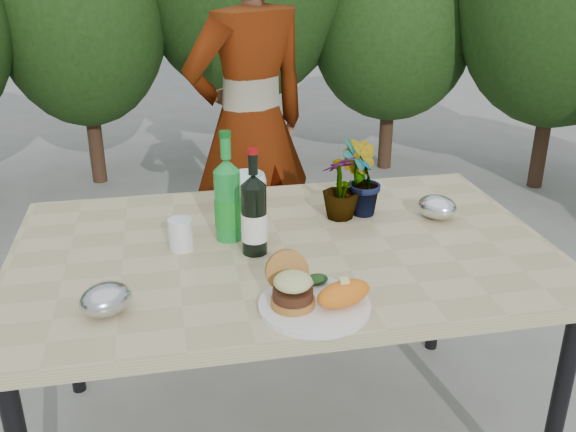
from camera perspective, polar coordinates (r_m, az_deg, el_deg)
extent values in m
cube|color=tan|center=(1.94, -0.46, -3.15)|extent=(1.60, 1.00, 0.04)
cylinder|color=black|center=(2.07, 22.86, -15.68)|extent=(0.05, 0.05, 0.71)
cylinder|color=black|center=(2.49, -19.03, -7.92)|extent=(0.05, 0.05, 0.71)
cylinder|color=black|center=(2.67, 13.23, -4.97)|extent=(0.05, 0.05, 0.71)
cylinder|color=#382316|center=(4.73, -16.61, 5.39)|extent=(0.10, 0.10, 0.42)
ellipsoid|color=#214115|center=(4.55, -18.01, 16.70)|extent=(1.11, 1.11, 1.46)
cylinder|color=#382316|center=(4.93, -3.61, 7.51)|extent=(0.10, 0.10, 0.50)
cylinder|color=#382316|center=(4.90, 8.65, 6.45)|extent=(0.10, 0.10, 0.38)
ellipsoid|color=#214115|center=(4.73, 9.23, 15.50)|extent=(1.11, 1.11, 1.18)
cylinder|color=#382316|center=(4.77, 21.40, 4.98)|extent=(0.10, 0.10, 0.44)
ellipsoid|color=#214115|center=(4.58, 23.29, 16.94)|extent=(1.30, 1.30, 1.56)
cylinder|color=white|center=(1.61, 2.37, -7.97)|extent=(0.28, 0.28, 0.01)
cylinder|color=#B7722D|center=(1.59, 0.43, -7.64)|extent=(0.11, 0.11, 0.02)
cylinder|color=#472314|center=(1.58, 0.44, -6.94)|extent=(0.10, 0.10, 0.02)
ellipsoid|color=beige|center=(1.56, 0.44, -5.85)|extent=(0.10, 0.10, 0.04)
cylinder|color=#B7722D|center=(1.63, -0.10, -4.92)|extent=(0.11, 0.06, 0.11)
ellipsoid|color=orange|center=(1.59, 4.96, -6.88)|extent=(0.17, 0.12, 0.06)
ellipsoid|color=olive|center=(1.68, 1.66, -5.84)|extent=(0.04, 0.04, 0.02)
ellipsoid|color=#193814|center=(1.69, 2.62, -5.62)|extent=(0.06, 0.04, 0.03)
cylinder|color=black|center=(1.84, -3.02, -0.34)|extent=(0.07, 0.07, 0.21)
cylinder|color=white|center=(1.85, -3.01, -0.93)|extent=(0.08, 0.08, 0.08)
cone|color=black|center=(1.80, -3.10, 3.21)|extent=(0.07, 0.07, 0.03)
cylinder|color=black|center=(1.78, -3.14, 4.64)|extent=(0.03, 0.03, 0.06)
cylinder|color=maroon|center=(1.77, -3.16, 5.78)|extent=(0.03, 0.03, 0.01)
cylinder|color=#198B31|center=(1.94, -5.37, 0.95)|extent=(0.08, 0.08, 0.22)
cylinder|color=#198C26|center=(1.94, -5.34, 0.35)|extent=(0.08, 0.08, 0.09)
cone|color=#198B31|center=(1.89, -5.51, 4.56)|extent=(0.08, 0.08, 0.04)
cylinder|color=#198B31|center=(1.87, -5.57, 6.06)|extent=(0.03, 0.03, 0.07)
cylinder|color=#0C5919|center=(1.86, -5.62, 7.27)|extent=(0.04, 0.04, 0.02)
cylinder|color=silver|center=(1.91, -9.51, -1.61)|extent=(0.07, 0.07, 0.09)
imported|color=#295A1E|center=(2.12, 6.01, 3.45)|extent=(0.16, 0.16, 0.25)
imported|color=#20591E|center=(2.12, 6.52, 3.28)|extent=(0.17, 0.17, 0.24)
imported|color=#295F20|center=(2.09, 4.70, 2.62)|extent=(0.16, 0.16, 0.22)
imported|color=white|center=(2.23, -3.61, 2.52)|extent=(0.16, 0.16, 0.10)
ellipsoid|color=#B4B6BB|center=(1.63, -15.88, -7.16)|extent=(0.17, 0.16, 0.08)
ellipsoid|color=silver|center=(2.15, 13.11, 0.78)|extent=(0.17, 0.17, 0.08)
imported|color=#A67553|center=(2.81, -3.37, 7.89)|extent=(0.73, 0.62, 1.69)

